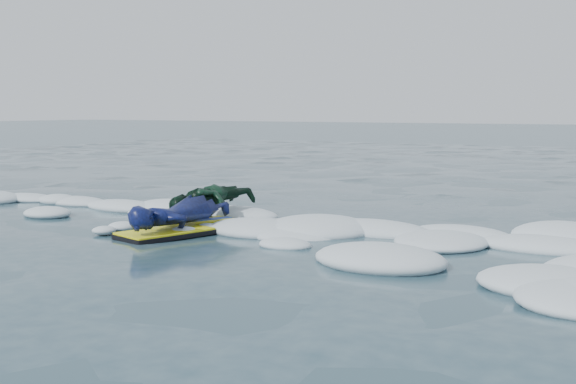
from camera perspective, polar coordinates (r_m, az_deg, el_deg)
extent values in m
plane|color=#1B3640|center=(7.99, -13.30, -3.39)|extent=(120.00, 120.00, 0.00)
cube|color=black|center=(7.79, -9.69, -3.30)|extent=(0.81, 1.11, 0.05)
cube|color=yellow|center=(7.78, -9.70, -3.06)|extent=(0.79, 1.08, 0.02)
imported|color=navy|center=(7.95, -8.59, -1.76)|extent=(0.56, 1.50, 0.36)
cube|color=black|center=(8.53, -6.79, -2.43)|extent=(0.73, 0.89, 0.04)
cube|color=yellow|center=(8.52, -6.79, -2.25)|extent=(0.70, 0.86, 0.01)
cube|color=#1634AA|center=(8.52, -6.79, -2.19)|extent=(0.45, 0.73, 0.00)
imported|color=#0D301E|center=(8.66, -6.03, -0.85)|extent=(0.82, 1.26, 0.44)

